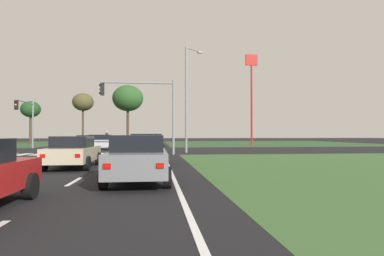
% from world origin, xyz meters
% --- Properties ---
extents(ground_plane, '(200.00, 200.00, 0.00)m').
position_xyz_m(ground_plane, '(0.00, 30.00, 0.00)').
color(ground_plane, black).
extents(grass_verge_far_right, '(35.00, 35.00, 0.01)m').
position_xyz_m(grass_verge_far_right, '(25.50, 54.50, 0.00)').
color(grass_verge_far_right, '#2D4C28').
rests_on(grass_verge_far_right, ground).
extents(median_island_far, '(1.20, 36.00, 0.14)m').
position_xyz_m(median_island_far, '(0.00, 55.00, 0.07)').
color(median_island_far, gray).
rests_on(median_island_far, ground).
extents(lane_dash_second, '(0.14, 2.00, 0.01)m').
position_xyz_m(lane_dash_second, '(3.50, 9.22, 0.01)').
color(lane_dash_second, silver).
rests_on(lane_dash_second, ground).
extents(lane_dash_third, '(0.14, 2.00, 0.01)m').
position_xyz_m(lane_dash_third, '(3.50, 15.22, 0.01)').
color(lane_dash_third, silver).
rests_on(lane_dash_third, ground).
extents(lane_dash_fourth, '(0.14, 2.00, 0.01)m').
position_xyz_m(lane_dash_fourth, '(3.50, 21.22, 0.01)').
color(lane_dash_fourth, silver).
rests_on(lane_dash_fourth, ground).
extents(lane_dash_fifth, '(0.14, 2.00, 0.01)m').
position_xyz_m(lane_dash_fifth, '(3.50, 27.22, 0.01)').
color(lane_dash_fifth, silver).
rests_on(lane_dash_fifth, ground).
extents(edge_line_right, '(0.14, 24.00, 0.01)m').
position_xyz_m(edge_line_right, '(6.85, 12.00, 0.01)').
color(edge_line_right, silver).
rests_on(edge_line_right, ground).
extents(stop_bar_near, '(6.40, 0.50, 0.01)m').
position_xyz_m(stop_bar_near, '(3.80, 23.00, 0.01)').
color(stop_bar_near, silver).
rests_on(stop_bar_near, ground).
extents(crosswalk_bar_second, '(0.70, 2.80, 0.01)m').
position_xyz_m(crosswalk_bar_second, '(-5.25, 24.80, 0.01)').
color(crosswalk_bar_second, silver).
rests_on(crosswalk_bar_second, ground).
extents(crosswalk_bar_third, '(0.70, 2.80, 0.01)m').
position_xyz_m(crosswalk_bar_third, '(-4.10, 24.80, 0.01)').
color(crosswalk_bar_third, silver).
rests_on(crosswalk_bar_third, ground).
extents(crosswalk_bar_fourth, '(0.70, 2.80, 0.01)m').
position_xyz_m(crosswalk_bar_fourth, '(-2.95, 24.80, 0.01)').
color(crosswalk_bar_fourth, silver).
rests_on(crosswalk_bar_fourth, ground).
extents(crosswalk_bar_fifth, '(0.70, 2.80, 0.01)m').
position_xyz_m(crosswalk_bar_fifth, '(-1.80, 24.80, 0.01)').
color(crosswalk_bar_fifth, silver).
rests_on(crosswalk_bar_fifth, ground).
extents(crosswalk_bar_sixth, '(0.70, 2.80, 0.01)m').
position_xyz_m(crosswalk_bar_sixth, '(-0.65, 24.80, 0.01)').
color(crosswalk_bar_sixth, silver).
rests_on(crosswalk_bar_sixth, ground).
extents(crosswalk_bar_seventh, '(0.70, 2.80, 0.01)m').
position_xyz_m(crosswalk_bar_seventh, '(0.50, 24.80, 0.01)').
color(crosswalk_bar_seventh, silver).
rests_on(crosswalk_bar_seventh, ground).
extents(crosswalk_bar_eighth, '(0.70, 2.80, 0.01)m').
position_xyz_m(crosswalk_bar_eighth, '(1.65, 24.80, 0.01)').
color(crosswalk_bar_eighth, silver).
rests_on(crosswalk_bar_eighth, ground).
extents(car_beige_near, '(2.03, 4.37, 1.49)m').
position_xyz_m(car_beige_near, '(2.34, 13.88, 0.76)').
color(car_beige_near, '#BCAD8E').
rests_on(car_beige_near, ground).
extents(car_blue_second, '(2.09, 4.60, 1.47)m').
position_xyz_m(car_blue_second, '(-2.31, 38.84, 0.76)').
color(car_blue_second, navy).
rests_on(car_blue_second, ground).
extents(car_black_third, '(2.02, 4.48, 1.61)m').
position_xyz_m(car_black_third, '(5.73, 15.83, 0.82)').
color(car_black_third, black).
rests_on(car_black_third, ground).
extents(car_grey_fourth, '(2.05, 4.57, 1.55)m').
position_xyz_m(car_grey_fourth, '(5.63, 8.93, 0.80)').
color(car_grey_fourth, slate).
rests_on(car_grey_fourth, ground).
extents(car_silver_fifth, '(4.52, 2.02, 1.54)m').
position_xyz_m(car_silver_fifth, '(0.50, 32.01, 0.79)').
color(car_silver_fifth, '#B7B7BC').
rests_on(car_silver_fifth, ground).
extents(traffic_signal_far_left, '(0.32, 4.82, 5.28)m').
position_xyz_m(traffic_signal_far_left, '(-7.60, 34.80, 3.66)').
color(traffic_signal_far_left, gray).
rests_on(traffic_signal_far_left, ground).
extents(traffic_signal_near_right, '(5.80, 0.32, 5.81)m').
position_xyz_m(traffic_signal_near_right, '(5.50, 23.40, 4.06)').
color(traffic_signal_near_right, gray).
rests_on(traffic_signal_near_right, ground).
extents(street_lamp_second, '(1.70, 1.32, 9.16)m').
position_xyz_m(street_lamp_second, '(8.96, 25.97, 5.10)').
color(street_lamp_second, gray).
rests_on(street_lamp_second, ground).
extents(pedestrian_at_median, '(0.34, 0.34, 1.83)m').
position_xyz_m(pedestrian_at_median, '(0.17, 39.59, 1.26)').
color(pedestrian_at_median, '#232833').
rests_on(pedestrian_at_median, median_island_far).
extents(fastfood_pole_sign, '(1.80, 0.40, 13.45)m').
position_xyz_m(fastfood_pole_sign, '(20.38, 44.96, 9.66)').
color(fastfood_pole_sign, red).
rests_on(fastfood_pole_sign, ground).
extents(treeline_second, '(3.23, 3.23, 7.21)m').
position_xyz_m(treeline_second, '(-14.88, 55.95, 5.76)').
color(treeline_second, '#423323').
rests_on(treeline_second, ground).
extents(treeline_third, '(3.64, 3.64, 8.76)m').
position_xyz_m(treeline_third, '(-6.39, 56.60, 7.15)').
color(treeline_third, '#423323').
rests_on(treeline_third, ground).
extents(treeline_fourth, '(5.35, 5.35, 10.17)m').
position_xyz_m(treeline_fourth, '(1.39, 55.87, 7.85)').
color(treeline_fourth, '#423323').
rests_on(treeline_fourth, ground).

